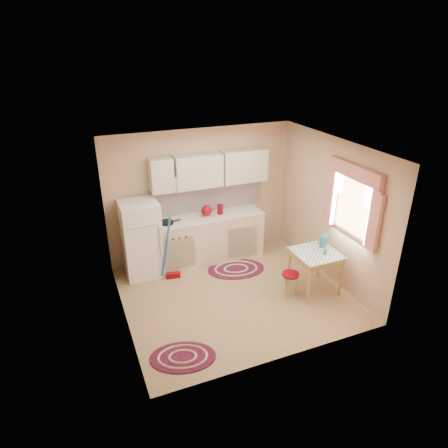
% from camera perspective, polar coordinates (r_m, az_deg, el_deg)
% --- Properties ---
extents(room_shell, '(3.64, 3.60, 2.52)m').
position_cam_1_polar(room_shell, '(6.34, 2.05, 3.38)').
color(room_shell, tan).
rests_on(room_shell, ground).
extents(fridge, '(0.65, 0.60, 1.40)m').
position_cam_1_polar(fridge, '(7.22, -11.70, -2.15)').
color(fridge, white).
rests_on(fridge, ground).
extents(broom, '(0.30, 0.17, 1.20)m').
position_cam_1_polar(broom, '(7.04, -7.52, -3.47)').
color(broom, blue).
rests_on(broom, ground).
extents(base_cabinets, '(2.25, 0.60, 0.88)m').
position_cam_1_polar(base_cabinets, '(7.65, -2.83, -2.23)').
color(base_cabinets, beige).
rests_on(base_cabinets, ground).
extents(countertop, '(2.27, 0.62, 0.04)m').
position_cam_1_polar(countertop, '(7.45, -2.91, 0.93)').
color(countertop, silver).
rests_on(countertop, base_cabinets).
extents(frying_pan, '(0.25, 0.25, 0.05)m').
position_cam_1_polar(frying_pan, '(7.20, -8.14, 0.22)').
color(frying_pan, black).
rests_on(frying_pan, countertop).
extents(red_kettle, '(0.23, 0.21, 0.22)m').
position_cam_1_polar(red_kettle, '(7.41, -2.53, 1.90)').
color(red_kettle, maroon).
rests_on(red_kettle, countertop).
extents(red_canister, '(0.12, 0.12, 0.16)m').
position_cam_1_polar(red_canister, '(7.51, -0.55, 2.01)').
color(red_canister, maroon).
rests_on(red_canister, countertop).
extents(table, '(0.72, 0.72, 0.72)m').
position_cam_1_polar(table, '(6.95, 12.78, -6.64)').
color(table, tan).
rests_on(table, ground).
extents(stool, '(0.31, 0.31, 0.42)m').
position_cam_1_polar(stool, '(6.81, 9.38, -8.49)').
color(stool, maroon).
rests_on(stool, ground).
extents(coffee_pot, '(0.15, 0.13, 0.29)m').
position_cam_1_polar(coffee_pot, '(6.90, 14.03, -2.21)').
color(coffee_pot, teal).
rests_on(coffee_pot, table).
extents(mug, '(0.07, 0.07, 0.10)m').
position_cam_1_polar(mug, '(6.72, 14.21, -3.89)').
color(mug, teal).
rests_on(mug, table).
extents(rug_center, '(1.20, 0.92, 0.02)m').
position_cam_1_polar(rug_center, '(7.53, 1.73, -6.44)').
color(rug_center, maroon).
rests_on(rug_center, ground).
extents(rug_left, '(1.04, 0.84, 0.02)m').
position_cam_1_polar(rug_left, '(5.72, -5.90, -18.39)').
color(rug_left, maroon).
rests_on(rug_left, ground).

